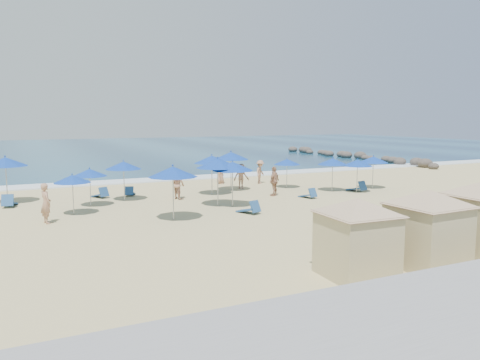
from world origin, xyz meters
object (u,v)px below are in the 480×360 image
object	(u,v)px
beachgoer_5	(241,176)
umbrella_2	(90,173)
umbrella_1	(72,179)
beachgoer_3	(260,172)
umbrella_9	(287,162)
umbrella_11	(373,160)
rock_jetty	(351,156)
umbrella_8	(333,162)
beachgoer_2	(274,181)
umbrella_7	(231,156)
trash_bin	(334,221)
beachgoer_0	(46,203)
cabana_0	(357,227)
umbrella_3	(173,172)
umbrella_4	(124,165)
umbrella_12	(232,166)
beachgoer_4	(220,172)
umbrella_6	(218,163)
umbrella_10	(358,163)
beachgoer_1	(178,185)
cabana_1	(428,219)
umbrella_5	(212,159)
umbrella_0	(5,162)

from	to	relation	value
beachgoer_5	umbrella_2	bearing A→B (deg)	-163.19
umbrella_1	beachgoer_3	distance (m)	15.04
umbrella_9	umbrella_11	distance (m)	5.89
rock_jetty	beachgoer_5	size ratio (longest dim) A/B	15.51
umbrella_8	beachgoer_2	size ratio (longest dim) A/B	1.23
umbrella_1	umbrella_7	bearing A→B (deg)	20.04
trash_bin	beachgoer_0	size ratio (longest dim) A/B	0.42
cabana_0	umbrella_1	distance (m)	15.02
beachgoer_3	umbrella_3	bearing A→B (deg)	-177.76
umbrella_1	umbrella_3	distance (m)	5.34
umbrella_4	umbrella_12	size ratio (longest dim) A/B	0.93
umbrella_2	beachgoer_4	xyz separation A→B (m)	(9.98, 5.22, -0.99)
umbrella_2	umbrella_6	size ratio (longest dim) A/B	0.79
umbrella_1	beachgoer_3	world-z (taller)	umbrella_1
umbrella_3	umbrella_4	size ratio (longest dim) A/B	1.11
beachgoer_3	beachgoer_5	distance (m)	2.99
umbrella_1	beachgoer_5	world-z (taller)	umbrella_1
beachgoer_0	beachgoer_5	size ratio (longest dim) A/B	1.08
umbrella_10	beachgoer_1	distance (m)	11.63
umbrella_1	umbrella_10	world-z (taller)	umbrella_10
beachgoer_2	umbrella_7	bearing A→B (deg)	-97.46
cabana_0	umbrella_11	distance (m)	18.92
rock_jetty	umbrella_11	size ratio (longest dim) A/B	11.60
umbrella_8	beachgoer_4	distance (m)	8.46
cabana_1	umbrella_11	xyz separation A→B (m)	(10.20, 14.11, 0.40)
cabana_0	umbrella_5	distance (m)	16.33
rock_jetty	beachgoer_2	size ratio (longest dim) A/B	14.47
umbrella_0	umbrella_1	size ratio (longest dim) A/B	1.31
beachgoer_4	beachgoer_1	bearing A→B (deg)	173.34
umbrella_1	beachgoer_1	xyz separation A→B (m)	(6.19, 2.16, -0.94)
umbrella_10	trash_bin	bearing A→B (deg)	-134.68
umbrella_0	beachgoer_0	xyz separation A→B (m)	(1.68, -6.57, -1.43)
cabana_1	umbrella_0	bearing A→B (deg)	123.50
rock_jetty	trash_bin	world-z (taller)	rock_jetty
cabana_0	beachgoer_4	bearing A→B (deg)	78.02
umbrella_7	beachgoer_2	distance (m)	3.76
rock_jetty	umbrella_9	size ratio (longest dim) A/B	12.74
umbrella_0	beachgoer_2	world-z (taller)	umbrella_0
umbrella_8	umbrella_7	bearing A→B (deg)	152.19
trash_bin	umbrella_2	xyz separation A→B (m)	(-8.67, 10.22, 1.47)
cabana_0	cabana_1	bearing A→B (deg)	-5.31
umbrella_4	umbrella_7	size ratio (longest dim) A/B	0.89
umbrella_1	beachgoer_5	xyz separation A→B (m)	(11.36, 4.21, -0.94)
rock_jetty	cabana_1	bearing A→B (deg)	-125.73
rock_jetty	umbrella_6	distance (m)	34.17
umbrella_3	umbrella_4	world-z (taller)	umbrella_3
trash_bin	beachgoer_5	bearing A→B (deg)	76.94
trash_bin	beachgoer_1	xyz separation A→B (m)	(-3.59, 10.40, 0.47)
umbrella_7	beachgoer_0	size ratio (longest dim) A/B	1.44
beachgoer_1	beachgoer_3	xyz separation A→B (m)	(7.58, 3.81, 0.00)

